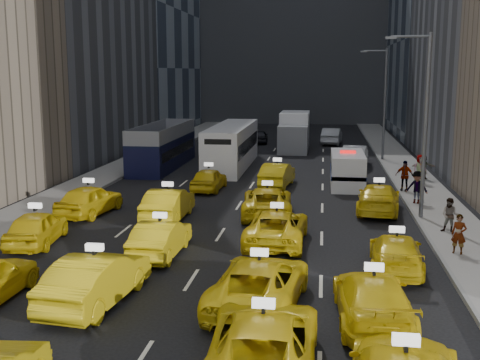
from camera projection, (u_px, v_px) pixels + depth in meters
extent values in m
plane|color=black|center=(178.00, 301.00, 19.09)|extent=(160.00, 160.00, 0.00)
cube|color=gray|center=(120.00, 168.00, 44.86)|extent=(3.00, 90.00, 0.15)
cube|color=gray|center=(409.00, 175.00, 42.02)|extent=(3.00, 90.00, 0.15)
cube|color=slate|center=(139.00, 168.00, 44.66)|extent=(0.15, 90.00, 0.18)
cube|color=slate|center=(388.00, 174.00, 42.22)|extent=(0.15, 90.00, 0.18)
cylinder|color=#595B60|center=(425.00, 129.00, 28.73)|extent=(0.20, 0.20, 9.00)
cylinder|color=#595B60|center=(411.00, 36.00, 28.08)|extent=(1.80, 0.12, 0.12)
cube|color=slate|center=(391.00, 38.00, 28.21)|extent=(0.50, 0.22, 0.12)
cylinder|color=#595B60|center=(385.00, 105.00, 48.22)|extent=(0.20, 0.20, 9.00)
cylinder|color=#595B60|center=(375.00, 51.00, 47.58)|extent=(1.80, 0.12, 0.12)
cube|color=slate|center=(364.00, 52.00, 47.71)|extent=(0.50, 0.22, 0.12)
imported|color=yellow|center=(263.00, 343.00, 14.35)|extent=(2.80, 5.76, 1.58)
imported|color=yellow|center=(96.00, 279.00, 18.74)|extent=(2.21, 5.06, 1.62)
imported|color=yellow|center=(259.00, 283.00, 18.52)|extent=(3.06, 5.73, 1.53)
imported|color=yellow|center=(373.00, 299.00, 17.28)|extent=(2.30, 5.18, 1.48)
imported|color=yellow|center=(36.00, 228.00, 25.21)|extent=(2.29, 4.48, 1.46)
imported|color=yellow|center=(160.00, 238.00, 23.69)|extent=(1.61, 4.36, 1.43)
imported|color=yellow|center=(277.00, 227.00, 25.37)|extent=(2.54, 5.26, 1.44)
imported|color=yellow|center=(396.00, 253.00, 21.94)|extent=(2.14, 4.67, 1.32)
imported|color=yellow|center=(89.00, 200.00, 30.46)|extent=(2.44, 4.78, 1.56)
imported|color=yellow|center=(168.00, 204.00, 29.47)|extent=(1.68, 4.75, 1.56)
imported|color=yellow|center=(267.00, 202.00, 30.26)|extent=(2.82, 5.43, 1.46)
imported|color=yellow|center=(378.00, 198.00, 30.99)|extent=(2.67, 5.32, 1.48)
imported|color=yellow|center=(209.00, 179.00, 36.74)|extent=(1.84, 4.18, 1.40)
imported|color=yellow|center=(277.00, 175.00, 38.09)|extent=(2.10, 4.68, 1.49)
cube|color=silver|center=(347.00, 170.00, 38.00)|extent=(2.22, 5.40, 2.13)
cylinder|color=black|center=(334.00, 184.00, 36.51)|extent=(0.28, 0.85, 0.85)
cylinder|color=black|center=(363.00, 185.00, 36.28)|extent=(0.28, 0.85, 0.85)
cylinder|color=black|center=(333.00, 175.00, 39.96)|extent=(0.28, 0.85, 0.85)
cylinder|color=black|center=(359.00, 175.00, 39.72)|extent=(0.28, 0.85, 0.85)
cube|color=navy|center=(347.00, 172.00, 38.03)|extent=(2.26, 5.40, 0.24)
cube|color=red|center=(348.00, 152.00, 37.80)|extent=(0.98, 0.37, 0.16)
cube|color=black|center=(163.00, 146.00, 45.55)|extent=(3.30, 11.24, 3.23)
cylinder|color=black|center=(130.00, 169.00, 41.36)|extent=(0.28, 1.10, 1.10)
cylinder|color=black|center=(161.00, 170.00, 41.06)|extent=(0.28, 1.10, 1.10)
cylinder|color=black|center=(165.00, 152.00, 50.41)|extent=(0.28, 1.10, 1.10)
cylinder|color=black|center=(191.00, 152.00, 50.11)|extent=(0.28, 1.10, 1.10)
cube|color=silver|center=(232.00, 146.00, 45.72)|extent=(3.90, 12.56, 3.19)
cylinder|color=black|center=(204.00, 170.00, 40.92)|extent=(0.28, 1.10, 1.10)
cylinder|color=black|center=(237.00, 171.00, 40.62)|extent=(0.28, 1.10, 1.10)
cylinder|color=black|center=(228.00, 151.00, 51.21)|extent=(0.28, 1.10, 1.10)
cylinder|color=black|center=(254.00, 151.00, 50.90)|extent=(0.28, 1.10, 1.10)
cube|color=white|center=(294.00, 132.00, 55.40)|extent=(3.62, 7.88, 3.47)
cylinder|color=black|center=(279.00, 148.00, 52.94)|extent=(0.28, 1.10, 1.10)
cylinder|color=black|center=(306.00, 148.00, 52.63)|extent=(0.28, 1.10, 1.10)
cylinder|color=black|center=(284.00, 141.00, 58.59)|extent=(0.28, 1.10, 1.10)
cylinder|color=black|center=(307.00, 141.00, 58.28)|extent=(0.28, 1.10, 1.10)
imported|color=#ACAEB3|center=(355.00, 156.00, 46.07)|extent=(2.35, 5.17, 1.64)
imported|color=black|center=(216.00, 137.00, 60.57)|extent=(2.89, 5.40, 1.44)
imported|color=gray|center=(292.00, 134.00, 62.63)|extent=(2.53, 5.67, 1.62)
imported|color=black|center=(260.00, 137.00, 60.94)|extent=(1.86, 4.06, 1.35)
imported|color=#A2A6AA|center=(332.00, 136.00, 60.18)|extent=(2.24, 5.14, 1.64)
imported|color=gray|center=(459.00, 234.00, 23.45)|extent=(0.67, 0.57, 1.57)
imported|color=gray|center=(450.00, 215.00, 26.52)|extent=(0.86, 0.69, 1.55)
imported|color=gray|center=(417.00, 187.00, 32.43)|extent=(1.23, 0.80, 1.76)
imported|color=gray|center=(404.00, 176.00, 35.86)|extent=(1.17, 0.82, 1.82)
imported|color=gray|center=(420.00, 169.00, 38.28)|extent=(1.00, 0.73, 1.84)
imported|color=gray|center=(423.00, 167.00, 39.81)|extent=(1.53, 0.52, 1.63)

